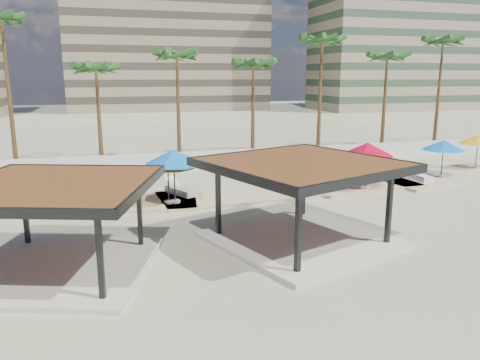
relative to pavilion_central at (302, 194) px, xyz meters
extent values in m
plane|color=#C5B882|center=(1.11, 1.10, -2.05)|extent=(200.00, 200.00, 0.00)
cube|color=#C6B284|center=(-10.89, 8.60, -1.99)|extent=(16.40, 6.19, 0.24)
cube|color=#C6B284|center=(3.11, 8.10, -1.99)|extent=(16.24, 5.11, 0.24)
cube|color=#C6B284|center=(17.11, 9.60, -1.99)|extent=(16.49, 7.75, 0.24)
cube|color=silver|center=(1.11, 17.10, -1.45)|extent=(56.00, 0.30, 1.20)
cube|color=#847259|center=(5.11, 79.10, 11.95)|extent=(38.00, 16.00, 28.00)
cube|color=gray|center=(49.11, 67.10, 14.95)|extent=(32.00, 15.00, 34.00)
cube|color=beige|center=(0.00, 0.00, -1.95)|extent=(8.26, 8.26, 0.20)
cube|color=black|center=(-1.46, -3.13, -0.39)|extent=(0.23, 0.23, 2.93)
cube|color=black|center=(-3.13, 1.46, -0.39)|extent=(0.23, 0.23, 2.93)
cube|color=black|center=(3.13, -1.46, -0.39)|extent=(0.23, 0.23, 2.93)
cube|color=black|center=(1.46, 3.13, -0.39)|extent=(0.23, 0.23, 2.93)
cube|color=brown|center=(0.00, 0.00, 1.22)|extent=(8.51, 8.51, 0.27)
cube|color=black|center=(1.13, -3.12, 1.22)|extent=(6.37, 2.41, 0.33)
cube|color=black|center=(-1.13, 3.12, 1.22)|extent=(6.37, 2.41, 0.33)
cube|color=black|center=(-3.12, -1.13, 1.22)|extent=(2.41, 6.37, 0.33)
cube|color=black|center=(3.12, 1.13, 1.22)|extent=(2.41, 6.37, 0.33)
cube|color=beige|center=(-9.30, -0.40, -1.95)|extent=(7.68, 7.68, 0.18)
cube|color=black|center=(-10.74, 2.51, -0.48)|extent=(0.21, 0.21, 2.76)
cube|color=black|center=(-7.86, -3.31, -0.48)|extent=(0.21, 0.21, 2.76)
cube|color=black|center=(-6.39, 1.04, -0.48)|extent=(0.21, 0.21, 2.76)
cube|color=brown|center=(-9.30, -0.40, 1.02)|extent=(7.92, 7.92, 0.26)
cube|color=black|center=(-10.30, -3.36, 1.02)|extent=(6.04, 2.13, 0.31)
cube|color=black|center=(-8.30, 2.56, 1.02)|extent=(6.04, 2.13, 0.31)
cube|color=black|center=(-6.34, -1.40, 1.02)|extent=(2.13, 6.04, 0.31)
cylinder|color=beige|center=(-4.50, 6.90, -1.80)|extent=(0.50, 0.50, 0.12)
cylinder|color=#262628|center=(-4.50, 6.90, -0.66)|extent=(0.07, 0.07, 2.42)
cone|color=gold|center=(-4.50, 6.90, 0.38)|extent=(3.53, 3.53, 0.71)
cylinder|color=beige|center=(7.12, 6.90, -1.80)|extent=(0.53, 0.53, 0.13)
cylinder|color=#262628|center=(7.12, 6.90, -0.59)|extent=(0.07, 0.07, 2.56)
cone|color=red|center=(7.12, 6.90, 0.51)|extent=(3.19, 3.19, 0.75)
cylinder|color=beige|center=(13.67, 8.43, -1.81)|extent=(0.48, 0.48, 0.11)
cylinder|color=#262628|center=(13.67, 8.43, -0.72)|extent=(0.07, 0.07, 2.28)
cone|color=blue|center=(13.67, 8.43, 0.25)|extent=(2.83, 2.83, 0.67)
cylinder|color=beige|center=(18.13, 10.30, -1.81)|extent=(0.47, 0.47, 0.11)
cylinder|color=#262628|center=(18.13, 10.30, -0.75)|extent=(0.07, 0.07, 2.24)
cone|color=gold|center=(18.13, 10.30, 0.21)|extent=(2.99, 2.99, 0.65)
cylinder|color=beige|center=(-4.18, 6.90, -1.80)|extent=(0.55, 0.55, 0.13)
cylinder|color=#262628|center=(-4.18, 6.90, -0.55)|extent=(0.08, 0.08, 2.63)
cone|color=blue|center=(-4.18, 6.90, 0.58)|extent=(3.81, 3.81, 0.77)
cube|color=silver|center=(-3.59, 8.60, -1.72)|extent=(1.66, 2.24, 0.30)
cube|color=silver|center=(-3.59, 8.60, -1.53)|extent=(1.66, 2.24, 0.06)
cube|color=silver|center=(-3.98, 9.33, -1.28)|extent=(0.97, 0.98, 0.54)
cube|color=silver|center=(4.66, 6.90, -1.72)|extent=(1.66, 2.18, 0.29)
cube|color=silver|center=(4.66, 6.90, -1.54)|extent=(1.66, 2.18, 0.06)
cube|color=silver|center=(5.06, 7.61, -1.29)|extent=(0.95, 0.96, 0.53)
cube|color=silver|center=(11.78, 8.17, -1.72)|extent=(0.80, 2.11, 0.29)
cube|color=silver|center=(11.78, 8.17, -1.54)|extent=(0.80, 2.11, 0.06)
cube|color=silver|center=(11.81, 8.98, -1.29)|extent=(0.71, 0.74, 0.53)
cube|color=silver|center=(10.61, 10.30, -1.74)|extent=(1.59, 1.86, 0.26)
cube|color=silver|center=(10.61, 10.30, -1.58)|extent=(1.59, 1.86, 0.05)
cube|color=silver|center=(11.03, 10.88, -1.36)|extent=(0.86, 0.86, 0.46)
cone|color=brown|center=(-13.89, 19.80, 3.32)|extent=(0.36, 0.36, 10.72)
ellipsoid|color=#21511C|center=(-13.89, 19.80, 8.43)|extent=(3.00, 3.00, 1.80)
cone|color=brown|center=(-7.89, 19.20, 1.66)|extent=(0.36, 0.36, 7.41)
ellipsoid|color=#21511C|center=(-7.89, 19.20, 5.12)|extent=(3.00, 3.00, 1.80)
cone|color=brown|center=(-1.89, 20.00, 2.17)|extent=(0.36, 0.36, 8.43)
ellipsoid|color=#21511C|center=(-1.89, 20.00, 6.13)|extent=(3.00, 3.00, 1.80)
cone|color=brown|center=(4.11, 19.50, 1.85)|extent=(0.36, 0.36, 7.79)
ellipsoid|color=#21511C|center=(4.11, 19.50, 5.49)|extent=(3.00, 3.00, 1.80)
cone|color=brown|center=(10.11, 19.70, 2.83)|extent=(0.36, 0.36, 9.75)
ellipsoid|color=#21511C|center=(10.11, 19.70, 7.45)|extent=(3.00, 3.00, 1.80)
cone|color=brown|center=(16.11, 19.30, 2.19)|extent=(0.36, 0.36, 8.47)
ellipsoid|color=#21511C|center=(16.11, 19.30, 6.18)|extent=(3.00, 3.00, 1.80)
cone|color=brown|center=(22.11, 19.90, 2.91)|extent=(0.36, 0.36, 9.91)
ellipsoid|color=#21511C|center=(22.11, 19.90, 7.62)|extent=(3.00, 3.00, 1.80)
camera|label=1|loc=(-7.47, -16.93, 4.70)|focal=35.00mm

